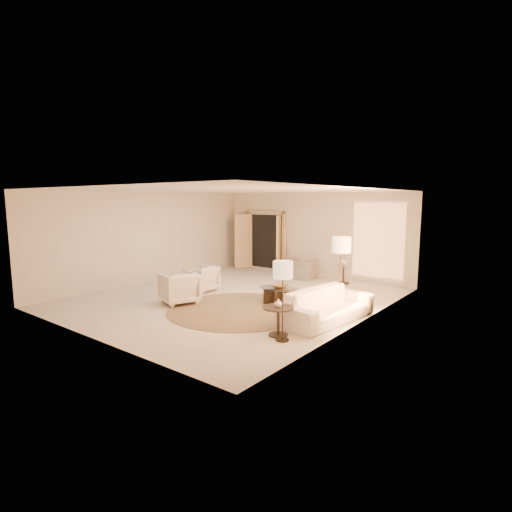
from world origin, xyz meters
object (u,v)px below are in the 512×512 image
Objects in this scene: end_vase at (278,303)px; side_vase at (344,261)px; sofa at (327,305)px; coffee_table at (280,294)px; armchair_left at (201,278)px; bowl at (280,286)px; accent_chair at (300,266)px; side_table at (343,272)px; floor_lamp_far at (283,273)px; armchair_right at (179,286)px; floor_lamp_near at (341,248)px; end_table at (278,316)px.

end_vase is 0.65× the size of side_vase.
coffee_table is (-1.59, 0.54, -0.09)m from sofa.
bowl is (2.55, 0.21, 0.06)m from armchair_left.
sofa is at bearing 126.99° from accent_chair.
side_vase is at bearing 27.72° from sofa.
side_table is 5.57m from floor_lamp_far.
armchair_left is at bearing -128.43° from side_table.
armchair_right is at bearing 172.02° from end_vase.
bowl is (1.35, -3.10, 0.04)m from accent_chair.
armchair_right reaches higher than side_vase.
coffee_table is 0.20m from bowl.
accent_chair is at bearing 113.51° from bowl.
sofa is 1.34× the size of floor_lamp_near.
floor_lamp_far reaches higher than end_table.
end_table is at bearing -77.62° from side_vase.
sofa is 1.39m from floor_lamp_near.
side_vase is (-1.13, 5.14, 0.06)m from end_vase.
floor_lamp_near is (3.52, 1.72, 1.05)m from armchair_right.
end_vase is at bearing -56.24° from coffee_table.
side_vase is at bearing 174.97° from armchair_right.
sofa is 6.09× the size of bowl.
sofa is 1.75× the size of coffee_table.
bowl is 1.59× the size of side_vase.
accent_chair is 0.71× the size of coffee_table.
armchair_right is 5.50× the size of end_vase.
end_vase is at bearing 180.00° from end_table.
side_table is (2.19, 4.68, -0.08)m from armchair_right.
side_table is (2.71, 3.42, -0.04)m from armchair_left.
armchair_left is at bearing -128.43° from side_vase.
armchair_right is at bearing -144.01° from coffee_table.
accent_chair reaches higher than bowl.
coffee_table is 8.53× the size of end_vase.
accent_chair reaches higher than side_table.
armchair_right is 0.64× the size of coffee_table.
sofa is 4.68m from accent_chair.
end_table is (-0.30, -1.39, 0.04)m from sofa.
side_vase is at bearing 102.38° from end_vase.
side_table is 3.72× the size of end_vase.
coffee_table is 2.25× the size of end_table.
end_table is at bearing -56.24° from bowl.
floor_lamp_far is at bearing -75.81° from side_table.
floor_lamp_near is (1.50, 0.25, 1.23)m from coffee_table.
side_vase is (1.51, 0.11, 0.28)m from accent_chair.
end_table is 0.40× the size of floor_lamp_far.
end_table reaches higher than bowl.
side_vase is at bearing 87.07° from bowl.
end_vase is at bearing 102.05° from armchair_right.
floor_lamp_near reaches higher than coffee_table.
end_vase is at bearing 139.90° from floor_lamp_far.
armchair_left is 3.26× the size of side_vase.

